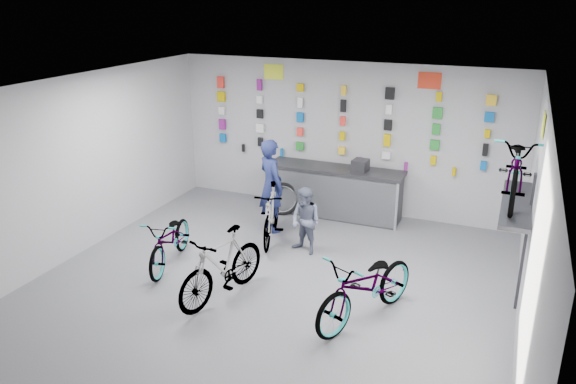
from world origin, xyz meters
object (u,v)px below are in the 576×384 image
at_px(customer, 306,221).
at_px(bike_service, 271,214).
at_px(bike_left, 170,240).
at_px(bike_center, 222,266).
at_px(bike_right, 367,287).
at_px(clerk, 271,186).
at_px(counter, 335,192).

bearing_deg(customer, bike_service, -178.75).
relative_size(bike_left, customer, 1.43).
distance_m(bike_center, bike_right, 2.10).
xyz_separation_m(bike_service, clerk, (-0.20, 0.43, 0.37)).
height_order(bike_center, customer, customer).
height_order(clerk, customer, clerk).
bearing_deg(counter, bike_right, -65.38).
xyz_separation_m(bike_right, clerk, (-2.46, 2.35, 0.37)).
relative_size(counter, clerk, 1.54).
xyz_separation_m(bike_center, customer, (0.57, 1.89, 0.06)).
xyz_separation_m(counter, customer, (0.07, -1.81, 0.10)).
height_order(bike_service, clerk, clerk).
xyz_separation_m(bike_right, customer, (-1.52, 1.66, 0.07)).
distance_m(counter, bike_service, 1.70).
bearing_deg(bike_center, customer, 87.20).
bearing_deg(bike_center, bike_right, 20.19).
height_order(bike_center, bike_right, bike_center).
distance_m(bike_right, clerk, 3.42).
distance_m(bike_left, bike_right, 3.41).
bearing_deg(clerk, counter, -91.06).
bearing_deg(bike_center, bike_service, 108.83).
distance_m(bike_center, customer, 1.97).
distance_m(bike_service, customer, 0.80).
bearing_deg(counter, bike_service, -113.45).
height_order(bike_center, bike_service, bike_center).
bearing_deg(bike_center, bike_left, 168.63).
xyz_separation_m(bike_right, bike_service, (-2.27, 1.91, -0.00)).
bearing_deg(clerk, bike_left, 101.68).
bearing_deg(bike_right, bike_left, -162.47).
distance_m(counter, clerk, 1.48).
bearing_deg(bike_service, bike_center, -100.95).
height_order(counter, customer, customer).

